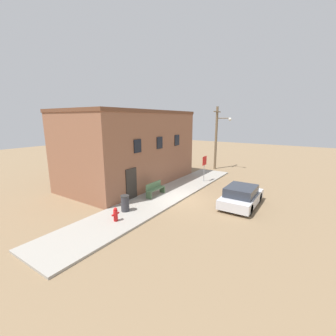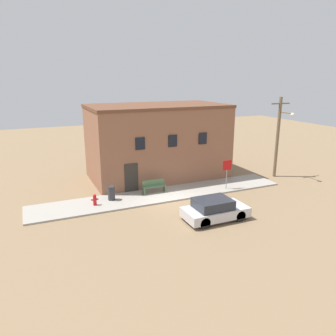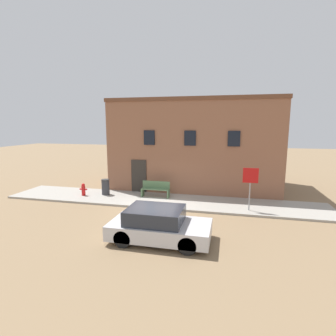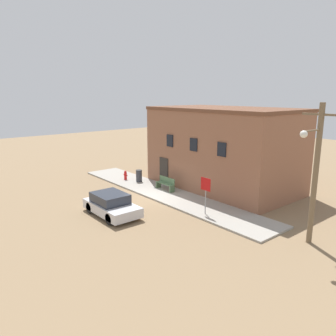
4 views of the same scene
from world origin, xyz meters
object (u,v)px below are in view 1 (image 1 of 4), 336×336
Objects in this scene: bench at (155,189)px; trash_bin at (125,203)px; parked_car at (241,196)px; utility_pole at (217,136)px; fire_hydrant at (116,214)px; stop_sign at (204,164)px.

bench is 1.77× the size of trash_bin.
parked_car reaches higher than trash_bin.
utility_pole is (14.27, 0.07, 3.04)m from trash_bin.
fire_hydrant is 15.83m from utility_pole.
parked_car is at bearing -38.31° from fire_hydrant.
stop_sign is (9.76, -0.62, 1.18)m from fire_hydrant.
utility_pole is at bearing 0.29° from trash_bin.
bench is at bearing 166.10° from stop_sign.
trash_bin is at bearing -176.56° from bench.
utility_pole is 11.24m from parked_car.
bench is 3.20m from trash_bin.
bench is at bearing 179.38° from utility_pole.
stop_sign is at bearing -168.21° from utility_pole.
stop_sign is 5.66m from parked_car.
bench is at bearing 3.44° from trash_bin.
bench is 11.49m from utility_pole.
fire_hydrant is 7.82m from parked_car.
fire_hydrant is 0.79× the size of trash_bin.
utility_pole is (5.74, 1.20, 1.97)m from stop_sign.
utility_pole is at bearing 2.13° from fire_hydrant.
trash_bin is at bearing -179.71° from utility_pole.
trash_bin is 0.14× the size of utility_pole.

